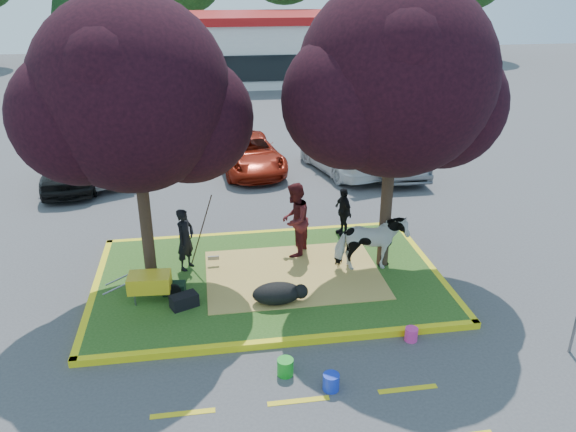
{
  "coord_description": "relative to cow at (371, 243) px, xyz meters",
  "views": [
    {
      "loc": [
        -1.37,
        -11.8,
        6.89
      ],
      "look_at": [
        0.54,
        0.5,
        1.49
      ],
      "focal_mm": 35.0,
      "sensor_mm": 36.0,
      "label": 1
    }
  ],
  "objects": [
    {
      "name": "ground",
      "position": [
        -2.49,
        0.05,
        -0.87
      ],
      "size": [
        90.0,
        90.0,
        0.0
      ],
      "primitive_type": "plane",
      "color": "#424244",
      "rests_on": "ground"
    },
    {
      "name": "median_island",
      "position": [
        -2.49,
        0.05,
        -0.79
      ],
      "size": [
        8.0,
        5.0,
        0.15
      ],
      "primitive_type": "cube",
      "color": "#264E18",
      "rests_on": "ground"
    },
    {
      "name": "curb_near",
      "position": [
        -2.49,
        -2.53,
        -0.79
      ],
      "size": [
        8.3,
        0.16,
        0.15
      ],
      "primitive_type": "cube",
      "color": "yellow",
      "rests_on": "ground"
    },
    {
      "name": "curb_far",
      "position": [
        -2.49,
        2.63,
        -0.79
      ],
      "size": [
        8.3,
        0.16,
        0.15
      ],
      "primitive_type": "cube",
      "color": "yellow",
      "rests_on": "ground"
    },
    {
      "name": "curb_left",
      "position": [
        -6.57,
        0.05,
        -0.79
      ],
      "size": [
        0.16,
        5.3,
        0.15
      ],
      "primitive_type": "cube",
      "color": "yellow",
      "rests_on": "ground"
    },
    {
      "name": "curb_right",
      "position": [
        1.59,
        0.05,
        -0.79
      ],
      "size": [
        0.16,
        5.3,
        0.15
      ],
      "primitive_type": "cube",
      "color": "yellow",
      "rests_on": "ground"
    },
    {
      "name": "straw_bedding",
      "position": [
        -1.89,
        0.05,
        -0.71
      ],
      "size": [
        4.2,
        3.0,
        0.01
      ],
      "primitive_type": "cube",
      "color": "#DAB859",
      "rests_on": "median_island"
    },
    {
      "name": "tree_purple_left",
      "position": [
        -5.27,
        0.43,
        3.49
      ],
      "size": [
        5.06,
        4.2,
        6.51
      ],
      "color": "black",
      "rests_on": "median_island"
    },
    {
      "name": "tree_purple_right",
      "position": [
        0.43,
        0.23,
        3.69
      ],
      "size": [
        5.3,
        4.4,
        6.82
      ],
      "color": "black",
      "rests_on": "median_island"
    },
    {
      "name": "fire_lane_stripe_a",
      "position": [
        -4.49,
        -4.15,
        -0.86
      ],
      "size": [
        1.1,
        0.12,
        0.01
      ],
      "primitive_type": "cube",
      "color": "yellow",
      "rests_on": "ground"
    },
    {
      "name": "fire_lane_stripe_b",
      "position": [
        -2.49,
        -4.15,
        -0.86
      ],
      "size": [
        1.1,
        0.12,
        0.01
      ],
      "primitive_type": "cube",
      "color": "yellow",
      "rests_on": "ground"
    },
    {
      "name": "fire_lane_stripe_c",
      "position": [
        -0.49,
        -4.15,
        -0.86
      ],
      "size": [
        1.1,
        0.12,
        0.01
      ],
      "primitive_type": "cube",
      "color": "yellow",
      "rests_on": "ground"
    },
    {
      "name": "retail_building",
      "position": [
        -0.49,
        28.03,
        1.38
      ],
      "size": [
        20.4,
        8.4,
        4.4
      ],
      "color": "silver",
      "rests_on": "ground"
    },
    {
      "name": "cow",
      "position": [
        0.0,
        0.0,
        0.0
      ],
      "size": [
        1.7,
        0.78,
        1.43
      ],
      "primitive_type": "imported",
      "rotation": [
        0.0,
        0.0,
        1.57
      ],
      "color": "white",
      "rests_on": "median_island"
    },
    {
      "name": "calf",
      "position": [
        -2.46,
        -1.16,
        -0.48
      ],
      "size": [
        1.17,
        0.76,
        0.47
      ],
      "primitive_type": "ellipsoid",
      "rotation": [
        0.0,
        0.0,
        -0.14
      ],
      "color": "black",
      "rests_on": "median_island"
    },
    {
      "name": "handler",
      "position": [
        -4.44,
        0.78,
        0.07
      ],
      "size": [
        0.63,
        0.68,
        1.57
      ],
      "primitive_type": "imported",
      "rotation": [
        0.0,
        0.0,
        0.98
      ],
      "color": "black",
      "rests_on": "median_island"
    },
    {
      "name": "visitor_a",
      "position": [
        -1.68,
        1.11,
        0.25
      ],
      "size": [
        1.07,
        1.17,
        1.94
      ],
      "primitive_type": "imported",
      "rotation": [
        0.0,
        0.0,
        -2.02
      ],
      "color": "#4D1619",
      "rests_on": "median_island"
    },
    {
      "name": "visitor_b",
      "position": [
        -0.15,
        2.14,
        -0.04
      ],
      "size": [
        0.53,
        0.86,
        1.36
      ],
      "primitive_type": "imported",
      "rotation": [
        0.0,
        0.0,
        -1.3
      ],
      "color": "black",
      "rests_on": "median_island"
    },
    {
      "name": "wheelbarrow",
      "position": [
        -5.22,
        -0.58,
        -0.28
      ],
      "size": [
        1.67,
        0.61,
        0.63
      ],
      "rotation": [
        0.0,
        0.0,
        -0.06
      ],
      "color": "black",
      "rests_on": "median_island"
    },
    {
      "name": "gear_bag_dark",
      "position": [
        -4.49,
        -1.01,
        -0.57
      ],
      "size": [
        0.66,
        0.53,
        0.3
      ],
      "primitive_type": "cube",
      "rotation": [
        0.0,
        0.0,
        0.41
      ],
      "color": "black",
      "rests_on": "median_island"
    },
    {
      "name": "gear_bag_green",
      "position": [
        -4.72,
        -0.41,
        -0.58
      ],
      "size": [
        0.53,
        0.37,
        0.26
      ],
      "primitive_type": "cube",
      "rotation": [
        0.0,
        0.0,
        -0.12
      ],
      "color": "black",
      "rests_on": "median_island"
    },
    {
      "name": "bucket_green",
      "position": [
        -2.61,
        -3.41,
        -0.7
      ],
      "size": [
        0.38,
        0.38,
        0.33
      ],
      "primitive_type": "cylinder",
      "rotation": [
        0.0,
        0.0,
        -0.27
      ],
      "color": "#179B20",
      "rests_on": "ground"
    },
    {
      "name": "bucket_pink",
      "position": [
        0.08,
        -2.75,
        -0.73
      ],
      "size": [
        0.34,
        0.34,
        0.28
      ],
      "primitive_type": "cylinder",
      "rotation": [
        0.0,
        0.0,
        0.33
      ],
      "color": "#F5369B",
      "rests_on": "ground"
    },
    {
      "name": "bucket_blue",
      "position": [
        -1.86,
        -3.93,
        -0.71
      ],
      "size": [
        0.3,
        0.3,
        0.32
      ],
      "primitive_type": "cylinder",
      "rotation": [
        0.0,
        0.0,
        0.01
      ],
      "color": "blue",
      "rests_on": "ground"
    },
    {
      "name": "car_black",
      "position": [
        -8.52,
        7.87,
        -0.12
      ],
      "size": [
        2.26,
        4.58,
        1.5
      ],
      "primitive_type": "imported",
      "rotation": [
        0.0,
        0.0,
        0.11
      ],
      "color": "black",
      "rests_on": "ground"
    },
    {
      "name": "car_silver",
      "position": [
        -7.75,
        8.56,
        -0.15
      ],
      "size": [
        3.19,
        4.6,
        1.44
      ],
      "primitive_type": "imported",
      "rotation": [
        0.0,
        0.0,
        3.57
      ],
      "color": "#ACAEB5",
      "rests_on": "ground"
    },
    {
      "name": "car_red",
      "position": [
        -2.21,
        8.58,
        -0.22
      ],
      "size": [
        2.76,
        4.93,
        1.3
      ],
      "primitive_type": "imported",
      "rotation": [
        0.0,
        0.0,
        0.13
      ],
      "color": "maroon",
      "rests_on": "ground"
    },
    {
      "name": "car_white",
      "position": [
        1.21,
        7.85,
        -0.22
      ],
      "size": [
        2.83,
        4.75,
        1.29
      ],
      "primitive_type": "imported",
      "rotation": [
        0.0,
        0.0,
        3.39
      ],
      "color": "white",
      "rests_on": "ground"
    },
    {
      "name": "car_grey",
      "position": [
        3.04,
        7.7,
        -0.08
      ],
      "size": [
        1.74,
        4.8,
        1.57
      ],
      "primitive_type": "imported",
      "rotation": [
        0.0,
        0.0,
        -0.02
      ],
      "color": "#595B61",
      "rests_on": "ground"
    }
  ]
}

